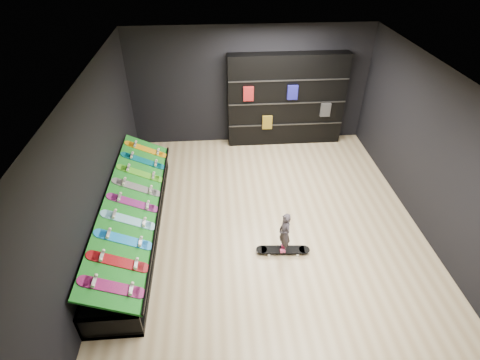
{
  "coord_description": "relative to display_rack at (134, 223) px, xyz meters",
  "views": [
    {
      "loc": [
        -0.93,
        -5.46,
        5.08
      ],
      "look_at": [
        -0.5,
        0.2,
        1.0
      ],
      "focal_mm": 28.0,
      "sensor_mm": 36.0,
      "label": 1
    }
  ],
  "objects": [
    {
      "name": "display_board_5",
      "position": [
        0.06,
        0.48,
        0.49
      ],
      "size": [
        0.93,
        0.22,
        0.5
      ],
      "primitive_type": null,
      "rotation": [
        0.0,
        0.44,
        0.0
      ],
      "color": "black",
      "rests_on": "turf_ramp"
    },
    {
      "name": "display_board_2",
      "position": [
        0.06,
        -0.95,
        0.49
      ],
      "size": [
        0.93,
        0.22,
        0.5
      ],
      "primitive_type": null,
      "rotation": [
        0.0,
        0.44,
        0.0
      ],
      "color": "blue",
      "rests_on": "turf_ramp"
    },
    {
      "name": "floor",
      "position": [
        2.55,
        0.0,
        -0.25
      ],
      "size": [
        6.0,
        7.0,
        0.01
      ],
      "primitive_type": "cube",
      "color": "tan",
      "rests_on": "ground"
    },
    {
      "name": "turf_ramp",
      "position": [
        0.05,
        0.0,
        0.46
      ],
      "size": [
        0.92,
        4.5,
        0.46
      ],
      "primitive_type": "cube",
      "rotation": [
        0.0,
        0.44,
        0.0
      ],
      "color": "#0F6416",
      "rests_on": "display_rack"
    },
    {
      "name": "display_board_7",
      "position": [
        0.06,
        1.42,
        0.49
      ],
      "size": [
        0.93,
        0.22,
        0.5
      ],
      "primitive_type": null,
      "rotation": [
        0.0,
        0.44,
        0.0
      ],
      "color": "#0C8C99",
      "rests_on": "turf_ramp"
    },
    {
      "name": "wall_right",
      "position": [
        5.55,
        0.0,
        1.25
      ],
      "size": [
        0.02,
        7.0,
        3.0
      ],
      "primitive_type": "cube",
      "color": "black",
      "rests_on": "ground"
    },
    {
      "name": "wall_front",
      "position": [
        2.55,
        -3.5,
        1.25
      ],
      "size": [
        6.0,
        0.02,
        3.0
      ],
      "primitive_type": "cube",
      "color": "black",
      "rests_on": "ground"
    },
    {
      "name": "floor_skateboard",
      "position": [
        2.76,
        -0.75,
        -0.21
      ],
      "size": [
        0.99,
        0.29,
        0.09
      ],
      "primitive_type": null,
      "rotation": [
        0.0,
        0.0,
        -0.08
      ],
      "color": "black",
      "rests_on": "ground"
    },
    {
      "name": "ceiling",
      "position": [
        2.55,
        0.0,
        2.75
      ],
      "size": [
        6.0,
        7.0,
        0.01
      ],
      "primitive_type": "cube",
      "color": "white",
      "rests_on": "ground"
    },
    {
      "name": "display_board_3",
      "position": [
        0.06,
        -0.48,
        0.49
      ],
      "size": [
        0.93,
        0.22,
        0.5
      ],
      "primitive_type": null,
      "rotation": [
        0.0,
        0.44,
        0.0
      ],
      "color": "#0CB2E5",
      "rests_on": "turf_ramp"
    },
    {
      "name": "wall_left",
      "position": [
        -0.45,
        0.0,
        1.25
      ],
      "size": [
        0.02,
        7.0,
        3.0
      ],
      "primitive_type": "cube",
      "color": "black",
      "rests_on": "ground"
    },
    {
      "name": "display_board_8",
      "position": [
        0.06,
        1.9,
        0.49
      ],
      "size": [
        0.93,
        0.22,
        0.5
      ],
      "primitive_type": null,
      "rotation": [
        0.0,
        0.44,
        0.0
      ],
      "color": "orange",
      "rests_on": "turf_ramp"
    },
    {
      "name": "display_board_0",
      "position": [
        0.06,
        -1.9,
        0.49
      ],
      "size": [
        0.93,
        0.22,
        0.5
      ],
      "primitive_type": null,
      "rotation": [
        0.0,
        0.44,
        0.0
      ],
      "color": "#E5198C",
      "rests_on": "turf_ramp"
    },
    {
      "name": "back_shelving",
      "position": [
        3.46,
        3.32,
        0.93
      ],
      "size": [
        2.96,
        0.35,
        2.37
      ],
      "primitive_type": "cube",
      "color": "black",
      "rests_on": "ground"
    },
    {
      "name": "wall_back",
      "position": [
        2.55,
        3.5,
        1.25
      ],
      "size": [
        6.0,
        0.02,
        3.0
      ],
      "primitive_type": "cube",
      "color": "black",
      "rests_on": "ground"
    },
    {
      "name": "display_board_1",
      "position": [
        0.06,
        -1.42,
        0.49
      ],
      "size": [
        0.93,
        0.22,
        0.5
      ],
      "primitive_type": null,
      "rotation": [
        0.0,
        0.44,
        0.0
      ],
      "color": "red",
      "rests_on": "turf_ramp"
    },
    {
      "name": "display_rack",
      "position": [
        0.0,
        0.0,
        0.0
      ],
      "size": [
        0.9,
        4.5,
        0.5
      ],
      "primitive_type": null,
      "color": "black",
      "rests_on": "ground"
    },
    {
      "name": "display_board_4",
      "position": [
        0.06,
        0.0,
        0.49
      ],
      "size": [
        0.93,
        0.22,
        0.5
      ],
      "primitive_type": null,
      "rotation": [
        0.0,
        0.44,
        0.0
      ],
      "color": "#2626BF",
      "rests_on": "turf_ramp"
    },
    {
      "name": "child",
      "position": [
        2.76,
        -0.75,
        0.08
      ],
      "size": [
        0.17,
        0.21,
        0.49
      ],
      "primitive_type": "imported",
      "rotation": [
        0.0,
        0.0,
        -1.31
      ],
      "color": "black",
      "rests_on": "floor_skateboard"
    },
    {
      "name": "display_board_6",
      "position": [
        0.06,
        0.95,
        0.49
      ],
      "size": [
        0.93,
        0.22,
        0.5
      ],
      "primitive_type": null,
      "rotation": [
        0.0,
        0.44,
        0.0
      ],
      "color": "green",
      "rests_on": "turf_ramp"
    }
  ]
}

